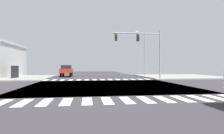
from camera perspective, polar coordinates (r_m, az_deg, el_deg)
name	(u,v)px	position (r m, az deg, el deg)	size (l,w,h in m)	color
ground	(106,86)	(16.78, -1.70, -5.75)	(90.00, 90.00, 0.05)	#332F35
sidewalk_corner_ne	(178,76)	(32.23, 19.51, -2.70)	(12.00, 12.00, 0.14)	gray
sidewalk_corner_nw	(8,78)	(30.76, -29.24, -2.86)	(12.00, 12.00, 0.14)	gray
crosswalk_near	(117,100)	(9.57, 1.53, -10.14)	(13.50, 2.00, 0.01)	white
crosswalk_far	(98,80)	(24.00, -4.16, -3.86)	(13.50, 2.00, 0.01)	white
traffic_signal_mast	(141,43)	(25.25, 8.83, 7.27)	(6.96, 0.55, 6.49)	gray
street_lamp	(143,49)	(32.38, 9.50, 5.44)	(1.78, 0.32, 7.74)	gray
sedan_farside_1	(67,70)	(31.32, -13.72, -0.86)	(1.80, 4.30, 1.88)	black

